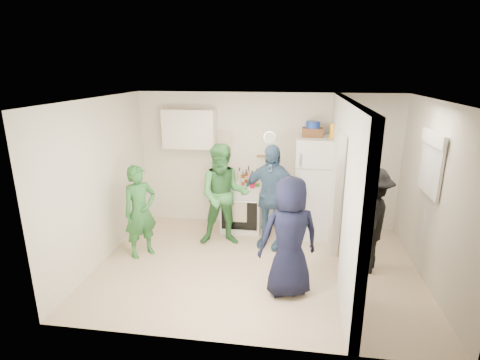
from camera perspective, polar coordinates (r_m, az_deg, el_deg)
name	(u,v)px	position (r m, az deg, el deg)	size (l,w,h in m)	color
floor	(256,267)	(5.87, 2.50, -13.04)	(4.80, 4.80, 0.00)	beige
wall_back	(266,161)	(6.99, 4.04, 2.92)	(4.80, 4.80, 0.00)	silver
wall_front	(241,241)	(3.79, 0.11, -9.23)	(4.80, 4.80, 0.00)	silver
wall_left	(100,182)	(6.06, -20.52, -0.26)	(3.40, 3.40, 0.00)	silver
wall_right	(435,197)	(5.67, 27.59, -2.26)	(3.40, 3.40, 0.00)	silver
ceiling	(259,100)	(5.11, 2.86, 12.10)	(4.80, 4.80, 0.00)	white
partition_pier_back	(336,172)	(6.43, 14.35, 1.22)	(0.12, 1.20, 2.50)	silver
partition_pier_front	(355,224)	(4.36, 17.17, -6.40)	(0.12, 1.20, 2.50)	silver
partition_header	(350,117)	(5.16, 16.39, 9.27)	(0.12, 1.00, 0.40)	silver
stove	(242,207)	(6.96, 0.24, -4.09)	(0.74, 0.62, 0.88)	white
upper_cabinet	(190,129)	(6.94, -7.68, 7.76)	(0.95, 0.34, 0.70)	silver
fridge	(315,187)	(6.74, 11.40, -1.08)	(0.73, 0.71, 1.78)	silver
wicker_basket	(312,132)	(6.56, 10.99, 7.16)	(0.35, 0.25, 0.15)	brown
blue_bowl	(313,125)	(6.54, 11.05, 8.29)	(0.24, 0.24, 0.11)	navy
yellow_cup_stack_top	(333,131)	(6.42, 13.94, 7.24)	(0.09, 0.09, 0.25)	#FFAE15
wall_clock	(270,137)	(6.87, 4.52, 6.51)	(0.22, 0.22, 0.03)	white
spice_shelf	(266,156)	(6.92, 4.03, 3.62)	(0.35, 0.08, 0.03)	olive
nook_window	(433,164)	(5.75, 27.31, 2.16)	(0.03, 0.70, 0.80)	black
nook_window_frame	(432,164)	(5.74, 27.17, 2.17)	(0.04, 0.76, 0.86)	white
nook_valance	(433,139)	(5.67, 27.39, 5.61)	(0.04, 0.82, 0.18)	white
yellow_cup_stack_stove	(233,181)	(6.59, -1.05, -0.10)	(0.09, 0.09, 0.25)	#F5AD14
red_cup	(252,185)	(6.58, 1.91, -0.71)	(0.09, 0.09, 0.12)	red
person_green_left	(140,212)	(6.10, -14.96, -4.67)	(0.54, 0.36, 1.49)	#2D7135
person_green_center	(224,195)	(6.25, -2.48, -2.35)	(0.85, 0.66, 1.74)	#3A8038
person_denim	(271,197)	(6.17, 4.69, -2.56)	(1.03, 0.43, 1.76)	#3A5C80
person_navy	(289,237)	(4.93, 7.53, -8.61)	(0.79, 0.52, 1.62)	black
person_nook	(370,220)	(5.78, 19.17, -5.81)	(1.02, 0.59, 1.58)	black
bottle_a	(228,174)	(6.91, -1.79, 0.89)	(0.08, 0.08, 0.30)	brown
bottle_b	(231,178)	(6.71, -1.38, 0.26)	(0.07, 0.07, 0.26)	#1A5031
bottle_c	(239,175)	(6.92, -0.11, 0.82)	(0.06, 0.06, 0.27)	silver
bottle_d	(243,178)	(6.72, 0.45, 0.25)	(0.06, 0.06, 0.25)	brown
bottle_e	(248,174)	(6.92, 1.30, 0.93)	(0.06, 0.06, 0.30)	#99A4A9
bottle_f	(252,178)	(6.75, 1.86, 0.36)	(0.06, 0.06, 0.26)	#133616
bottle_g	(257,176)	(6.88, 2.61, 0.68)	(0.06, 0.06, 0.27)	olive
bottle_h	(223,177)	(6.69, -2.56, 0.45)	(0.06, 0.06, 0.32)	silver
bottle_i	(246,176)	(6.86, 0.93, 0.58)	(0.06, 0.06, 0.25)	#642E11
bottle_j	(257,179)	(6.64, 2.68, 0.11)	(0.08, 0.08, 0.27)	#2E6021
bottle_k	(230,176)	(6.84, -1.55, 0.55)	(0.06, 0.06, 0.25)	#946022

